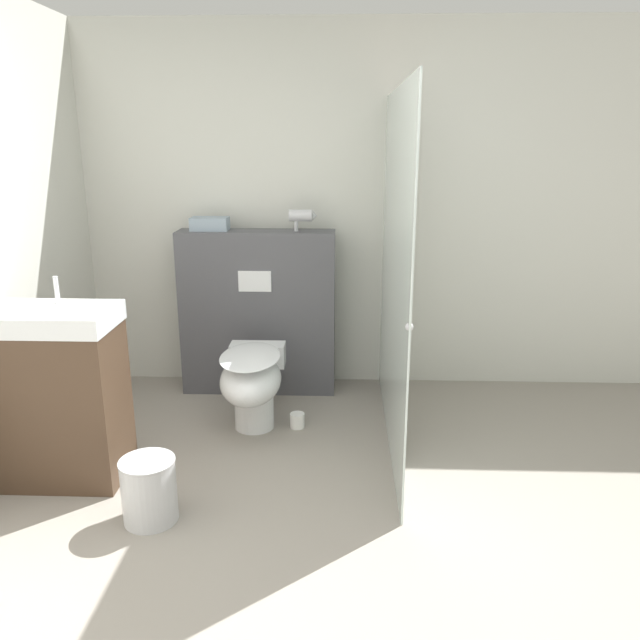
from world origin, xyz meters
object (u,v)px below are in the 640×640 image
waste_bin (149,490)px  toilet (252,381)px  hair_drier (302,216)px  sink_vanity (60,395)px

waste_bin → toilet: bearing=69.6°
toilet → waste_bin: toilet is taller
toilet → hair_drier: (0.27, 0.66, 0.92)m
sink_vanity → hair_drier: hair_drier is taller
hair_drier → waste_bin: 2.04m
toilet → sink_vanity: bearing=-147.7°
toilet → hair_drier: size_ratio=3.66×
sink_vanity → toilet: bearing=32.3°
toilet → sink_vanity: (-0.91, -0.58, 0.14)m
toilet → hair_drier: 1.16m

